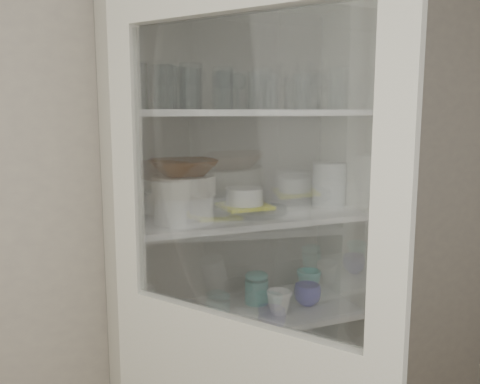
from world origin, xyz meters
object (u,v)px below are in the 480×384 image
object	(u,v)px
goblet_0	(167,84)
mug_white	(279,302)
yellow_trivet	(245,206)
grey_bowl_stack	(329,184)
plate_stack_front	(184,209)
teal_jar	(257,289)
plate_stack_back	(170,201)
pantry_cabinet	(234,286)
tin_box	(314,383)
white_canister	(139,306)
goblet_3	(319,89)
glass_platter	(245,210)
terracotta_bowl	(183,168)
white_ramekin	(245,196)
mug_blue	(307,294)
goblet_1	(238,90)
goblet_2	(224,88)
cream_bowl	(184,185)
measuring_cups	(170,321)
mug_teal	(309,282)

from	to	relation	value
goblet_0	mug_white	distance (m)	0.95
yellow_trivet	grey_bowl_stack	size ratio (longest dim) A/B	1.02
plate_stack_front	teal_jar	world-z (taller)	plate_stack_front
plate_stack_back	grey_bowl_stack	bearing A→B (deg)	-10.65
pantry_cabinet	tin_box	bearing A→B (deg)	-17.65
white_canister	yellow_trivet	bearing A→B (deg)	-2.13
goblet_3	mug_white	distance (m)	0.91
glass_platter	tin_box	distance (m)	0.84
pantry_cabinet	mug_white	distance (m)	0.21
terracotta_bowl	white_ramekin	xyz separation A→B (m)	(0.27, 0.08, -0.13)
tin_box	plate_stack_front	bearing A→B (deg)	-176.04
mug_blue	mug_white	bearing A→B (deg)	-144.15
goblet_1	mug_white	world-z (taller)	goblet_1
plate_stack_back	glass_platter	xyz separation A→B (m)	(0.26, -0.13, -0.03)
grey_bowl_stack	white_canister	xyz separation A→B (m)	(-0.81, 0.00, -0.42)
mug_blue	terracotta_bowl	bearing A→B (deg)	-156.61
goblet_2	plate_stack_front	xyz separation A→B (m)	(-0.23, -0.20, -0.44)
pantry_cabinet	cream_bowl	world-z (taller)	pantry_cabinet
goblet_1	goblet_3	xyz separation A→B (m)	(0.37, -0.01, 0.01)
yellow_trivet	tin_box	xyz separation A→B (m)	(0.31, -0.04, -0.80)
goblet_0	measuring_cups	distance (m)	0.88
plate_stack_front	mug_white	size ratio (longest dim) A/B	2.08
goblet_3	glass_platter	size ratio (longest dim) A/B	0.53
plate_stack_back	white_canister	bearing A→B (deg)	-143.23
plate_stack_back	cream_bowl	bearing A→B (deg)	-91.30
white_canister	terracotta_bowl	bearing A→B (deg)	-32.30
grey_bowl_stack	tin_box	world-z (taller)	grey_bowl_stack
goblet_1	tin_box	size ratio (longest dim) A/B	0.82
white_canister	glass_platter	bearing A→B (deg)	-2.13
mug_blue	mug_teal	size ratio (longest dim) A/B	1.02
tin_box	cream_bowl	bearing A→B (deg)	-176.04
glass_platter	white_canister	xyz separation A→B (m)	(-0.42, 0.02, -0.34)
white_canister	pantry_cabinet	bearing A→B (deg)	6.61
glass_platter	mug_blue	distance (m)	0.45
plate_stack_back	grey_bowl_stack	world-z (taller)	grey_bowl_stack
cream_bowl	tin_box	xyz separation A→B (m)	(0.58, 0.04, -0.90)
grey_bowl_stack	measuring_cups	bearing A→B (deg)	-174.97
mug_white	tin_box	bearing A→B (deg)	25.58
grey_bowl_stack	tin_box	bearing A→B (deg)	-146.91
goblet_0	mug_white	world-z (taller)	goblet_0
pantry_cabinet	grey_bowl_stack	distance (m)	0.58
goblet_1	plate_stack_front	world-z (taller)	goblet_1
goblet_3	tin_box	bearing A→B (deg)	-117.96
goblet_2	white_canister	xyz separation A→B (m)	(-0.38, -0.10, -0.82)
mug_teal	mug_white	world-z (taller)	mug_teal
mug_white	tin_box	xyz separation A→B (m)	(0.20, 0.05, -0.42)
glass_platter	mug_teal	xyz separation A→B (m)	(0.33, 0.06, -0.36)
yellow_trivet	cream_bowl	bearing A→B (deg)	-163.11
goblet_2	tin_box	xyz separation A→B (m)	(0.35, -0.16, -1.26)
plate_stack_back	mug_teal	size ratio (longest dim) A/B	2.02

